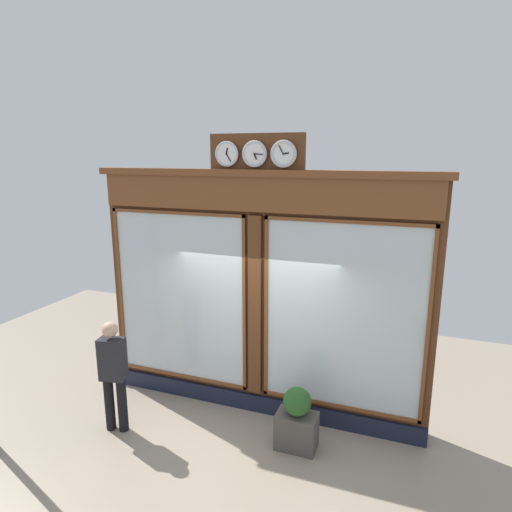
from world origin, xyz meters
TOP-DOWN VIEW (x-y plane):
  - shop_facade at (-0.00, -0.13)m, footprint 5.20×0.42m
  - pedestrian at (1.75, 1.18)m, footprint 0.40×0.29m
  - planter_box at (-0.84, 0.66)m, footprint 0.56×0.36m
  - planter_shrub at (-0.84, 0.66)m, footprint 0.39×0.39m

SIDE VIEW (x-z plane):
  - planter_box at x=-0.84m, z-range 0.00..0.51m
  - planter_shrub at x=-0.84m, z-range 0.51..0.90m
  - pedestrian at x=1.75m, z-range 0.09..1.78m
  - shop_facade at x=0.00m, z-range -0.23..4.03m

